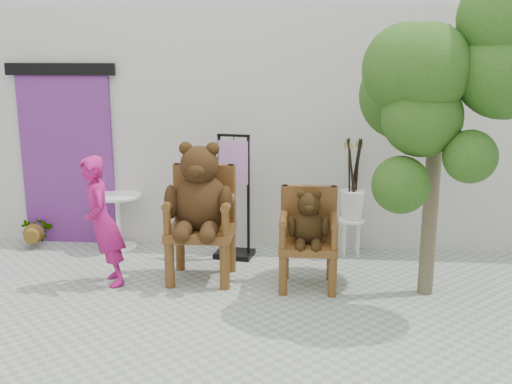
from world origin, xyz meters
TOP-DOWN VIEW (x-y plane):
  - ground_plane at (0.00, 0.00)m, footprint 60.00×60.00m
  - back_wall at (0.00, 3.10)m, footprint 9.00×1.00m
  - doorway at (-3.00, 2.58)m, footprint 1.40×0.11m
  - chair_big at (-1.06, 1.40)m, footprint 0.74×0.81m
  - chair_small at (0.11, 1.28)m, footprint 0.61×0.57m
  - person at (-2.07, 1.13)m, footprint 0.53×0.61m
  - cafe_table at (-2.30, 2.35)m, footprint 0.60×0.60m
  - display_stand at (-0.79, 2.16)m, footprint 0.50×0.42m
  - stool_bucket at (0.64, 2.35)m, footprint 0.32×0.32m
  - tree at (1.31, 0.99)m, footprint 1.67×1.85m
  - potted_plant at (-3.40, 2.34)m, footprint 0.47×0.43m

SIDE VIEW (x-z plane):
  - ground_plane at x=0.00m, z-range 0.00..0.00m
  - potted_plant at x=-3.40m, z-range 0.00..0.44m
  - cafe_table at x=-2.30m, z-range 0.09..0.79m
  - display_stand at x=-0.79m, z-range -0.17..1.34m
  - chair_small at x=0.11m, z-range 0.11..1.17m
  - stool_bucket at x=0.64m, z-range -0.08..1.37m
  - person at x=-2.07m, z-range 0.00..1.41m
  - chair_big at x=-1.06m, z-range 0.10..1.64m
  - doorway at x=-3.00m, z-range 0.00..2.33m
  - back_wall at x=0.00m, z-range 0.00..3.00m
  - tree at x=1.31m, z-range 0.59..3.76m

